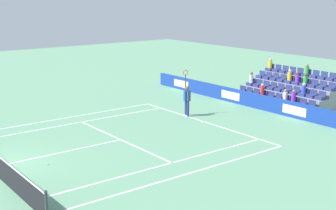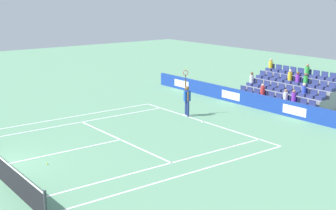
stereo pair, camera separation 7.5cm
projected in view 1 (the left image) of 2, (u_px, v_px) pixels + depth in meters
name	position (u px, v px, depth m)	size (l,w,h in m)	color
line_baseline	(204.00, 122.00, 26.51)	(10.97, 0.10, 0.01)	white
line_service	(121.00, 140.00, 23.26)	(8.23, 0.10, 0.01)	white
line_centre_service	(60.00, 153.00, 21.37)	(0.10, 6.40, 0.01)	white
line_singles_sideline_left	(74.00, 123.00, 26.17)	(0.10, 11.89, 0.01)	white
line_singles_sideline_right	(163.00, 165.00, 19.82)	(0.10, 11.89, 0.01)	white
line_doubles_sideline_left	(64.00, 118.00, 27.23)	(0.10, 11.89, 0.01)	white
line_doubles_sideline_right	(184.00, 175.00, 18.76)	(0.10, 11.89, 0.01)	white
line_centre_mark	(203.00, 122.00, 26.45)	(0.10, 0.20, 0.01)	white
sponsor_barrier	(261.00, 102.00, 29.21)	(20.70, 0.22, 0.92)	#193899
tennis_player	(187.00, 99.00, 27.53)	(0.51, 0.40, 2.85)	navy
stadium_stand	(292.00, 93.00, 30.90)	(6.20, 3.80, 2.62)	gray
loose_tennis_ball	(48.00, 164.00, 19.89)	(0.07, 0.07, 0.07)	#D1E533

